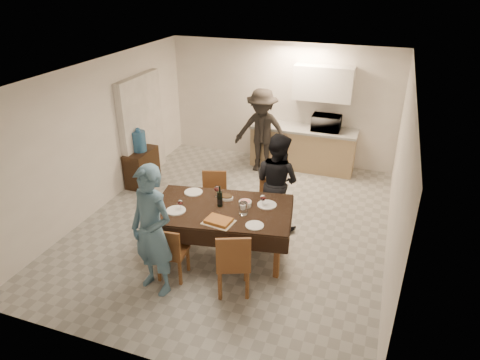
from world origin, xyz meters
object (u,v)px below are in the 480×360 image
(savoury_tart, at_px, (219,221))
(microwave, at_px, (326,123))
(water_pitcher, at_px, (243,208))
(person_near, at_px, (152,231))
(person_kitchen, at_px, (262,131))
(wine_bottle, at_px, (220,196))
(dining_table, at_px, (222,210))
(person_far, at_px, (277,181))
(console, at_px, (142,167))
(water_jug, at_px, (139,141))

(savoury_tart, height_order, microwave, microwave)
(water_pitcher, height_order, person_near, person_near)
(savoury_tart, height_order, person_kitchen, person_kitchen)
(wine_bottle, relative_size, microwave, 0.56)
(dining_table, xyz_separation_m, person_far, (0.55, 1.05, 0.07))
(console, xyz_separation_m, person_near, (1.85, -2.72, 0.56))
(dining_table, distance_m, console, 2.95)
(water_pitcher, height_order, savoury_tart, water_pitcher)
(water_pitcher, relative_size, person_kitchen, 0.10)
(water_pitcher, distance_m, person_far, 1.12)
(water_jug, distance_m, person_near, 3.29)
(person_near, bearing_deg, water_jug, 140.00)
(water_jug, distance_m, person_far, 3.02)
(savoury_tart, relative_size, microwave, 0.70)
(wine_bottle, distance_m, savoury_tart, 0.48)
(wine_bottle, relative_size, savoury_tart, 0.80)
(water_jug, height_order, microwave, microwave)
(console, bearing_deg, savoury_tart, -39.29)
(wine_bottle, bearing_deg, dining_table, -45.00)
(dining_table, relative_size, water_pitcher, 11.91)
(dining_table, height_order, savoury_tart, savoury_tart)
(console, xyz_separation_m, person_kitchen, (2.08, 1.41, 0.54))
(dining_table, xyz_separation_m, person_near, (-0.55, -1.05, 0.16))
(console, height_order, person_kitchen, person_kitchen)
(water_jug, distance_m, savoury_tart, 3.23)
(dining_table, height_order, console, dining_table)
(dining_table, distance_m, person_near, 1.20)
(console, bearing_deg, water_jug, 0.00)
(water_pitcher, distance_m, savoury_tart, 0.42)
(microwave, bearing_deg, person_near, 71.99)
(console, height_order, water_pitcher, water_pitcher)
(person_near, bearing_deg, dining_table, 78.08)
(savoury_tart, relative_size, person_far, 0.25)
(console, xyz_separation_m, person_far, (2.95, -0.62, 0.47))
(console, relative_size, person_kitchen, 0.43)
(person_far, bearing_deg, person_kitchen, -44.74)
(savoury_tart, distance_m, person_near, 0.94)
(water_pitcher, xyz_separation_m, microwave, (0.59, 3.57, 0.19))
(microwave, distance_m, person_near, 4.81)
(water_pitcher, distance_m, person_kitchen, 3.19)
(savoury_tart, bearing_deg, wine_bottle, 109.23)
(dining_table, height_order, water_jug, water_jug)
(water_pitcher, distance_m, microwave, 3.62)
(person_near, relative_size, person_far, 1.11)
(dining_table, distance_m, microwave, 3.66)
(savoury_tart, xyz_separation_m, person_far, (0.45, 1.43, 0.01))
(console, xyz_separation_m, savoury_tart, (2.50, -2.05, 0.46))
(dining_table, height_order, person_near, person_near)
(console, relative_size, wine_bottle, 2.35)
(dining_table, bearing_deg, water_jug, 135.26)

